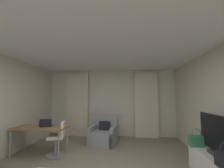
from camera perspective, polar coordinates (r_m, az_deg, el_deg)
The scene contains 10 objects.
wall_window at distance 5.70m, azimuth -0.36°, elevation -7.65°, with size 5.12×0.06×2.60m.
ceiling at distance 2.89m, azimuth -6.28°, elevation 16.55°, with size 5.12×6.12×0.06m, color white.
curtain_left_panel at distance 5.86m, azimuth -14.11°, elevation -7.91°, with size 0.90×0.06×2.50m.
curtain_right_panel at distance 5.61m, azimuth 13.79°, elevation -8.06°, with size 0.90×0.06×2.50m.
armchair at distance 4.93m, azimuth -3.49°, elevation -19.97°, with size 0.94×0.89×0.87m.
desk at distance 4.45m, azimuth -27.04°, elevation -16.07°, with size 1.38×0.62×0.74m.
desk_chair at distance 4.27m, azimuth -21.32°, elevation -20.65°, with size 0.49×0.49×0.88m.
laptop at distance 4.39m, azimuth -25.22°, elevation -14.86°, with size 0.36×0.30×0.22m.
tv_flatscreen at distance 3.25m, azimuth 37.09°, elevation -16.68°, with size 0.20×0.99×0.71m.
handbag_primary at distance 3.63m, azimuth 31.28°, elevation -19.09°, with size 0.30×0.14×0.37m.
Camera 1 is at (0.54, -2.63, 1.58)m, focal length 22.41 mm.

